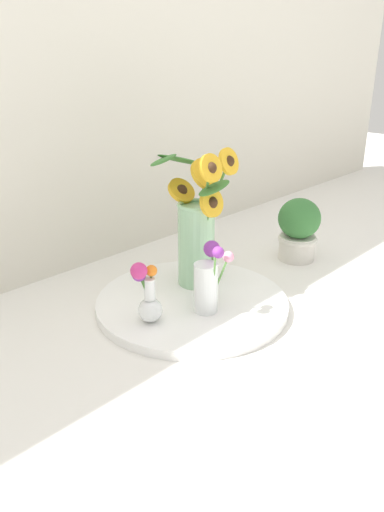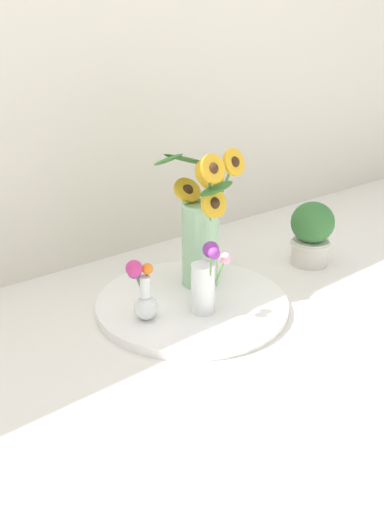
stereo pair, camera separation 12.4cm
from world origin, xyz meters
name	(u,v)px [view 1 (the left image)]	position (x,y,z in m)	size (l,w,h in m)	color
ground_plane	(205,319)	(0.00, 0.00, 0.00)	(6.00, 6.00, 0.00)	silver
wall_back	(62,15)	(0.00, 0.52, 0.70)	(3.60, 0.06, 1.40)	silver
serving_tray	(192,303)	(0.02, 0.07, 0.01)	(0.49, 0.49, 0.02)	white
mason_jar_sunflowers	(196,228)	(0.10, 0.13, 0.18)	(0.24, 0.23, 0.37)	#99CC9E
vase_small_center	(209,280)	(0.01, 0.00, 0.10)	(0.09, 0.09, 0.18)	white
vase_bulb_right	(147,296)	(-0.13, 0.06, 0.09)	(0.07, 0.06, 0.15)	white
potted_plant	(298,228)	(0.48, 0.05, 0.10)	(0.13, 0.13, 0.20)	beige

